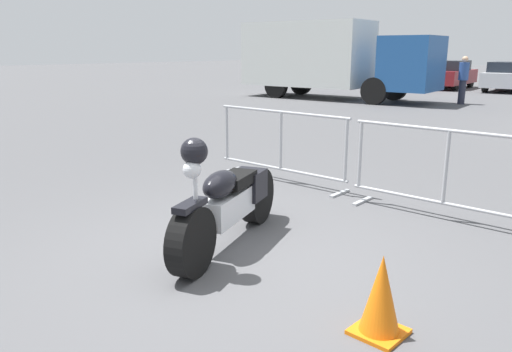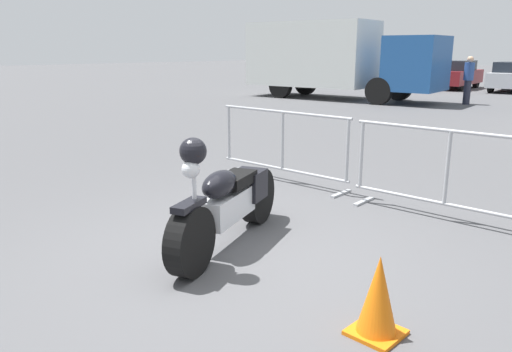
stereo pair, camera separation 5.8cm
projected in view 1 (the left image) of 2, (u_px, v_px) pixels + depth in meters
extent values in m
plane|color=#4C4C4F|center=(244.00, 258.00, 4.76)|extent=(120.00, 120.00, 0.00)
cylinder|color=black|center=(191.00, 242.00, 4.33)|extent=(0.39, 0.65, 0.63)
cylinder|color=black|center=(257.00, 196.00, 5.69)|extent=(0.39, 0.65, 0.63)
cube|color=silver|center=(229.00, 206.00, 4.98)|extent=(0.52, 0.85, 0.27)
ellipsoid|color=black|center=(220.00, 184.00, 4.76)|extent=(0.44, 0.60, 0.25)
cube|color=black|center=(236.00, 179.00, 5.08)|extent=(0.44, 0.57, 0.12)
cube|color=black|center=(248.00, 184.00, 5.42)|extent=(0.42, 0.44, 0.31)
cube|color=black|center=(190.00, 205.00, 4.24)|extent=(0.27, 0.41, 0.06)
cylinder|color=silver|center=(195.00, 188.00, 4.30)|extent=(0.05, 0.05, 0.44)
sphere|color=silver|center=(192.00, 169.00, 4.21)|extent=(0.16, 0.16, 0.16)
sphere|color=black|center=(194.00, 151.00, 4.22)|extent=(0.23, 0.23, 0.23)
cylinder|color=#9EA0A5|center=(281.00, 112.00, 7.23)|extent=(2.31, 0.14, 0.04)
cylinder|color=#9EA0A5|center=(280.00, 169.00, 7.44)|extent=(2.31, 0.14, 0.04)
cylinder|color=#9EA0A5|center=(227.00, 133.00, 8.04)|extent=(0.05, 0.05, 0.85)
cylinder|color=#9EA0A5|center=(281.00, 141.00, 7.34)|extent=(0.05, 0.05, 0.85)
cylinder|color=#9EA0A5|center=(346.00, 150.00, 6.64)|extent=(0.05, 0.05, 0.85)
cube|color=#9EA0A5|center=(230.00, 170.00, 8.14)|extent=(0.08, 0.44, 0.03)
cube|color=#9EA0A5|center=(340.00, 193.00, 6.84)|extent=(0.08, 0.44, 0.03)
cylinder|color=#9EA0A5|center=(450.00, 131.00, 5.58)|extent=(2.31, 0.14, 0.04)
cylinder|color=#9EA0A5|center=(443.00, 203.00, 5.79)|extent=(2.31, 0.14, 0.04)
cylinder|color=#9EA0A5|center=(360.00, 155.00, 6.38)|extent=(0.05, 0.05, 0.85)
cylinder|color=#9EA0A5|center=(446.00, 168.00, 5.69)|extent=(0.05, 0.05, 0.85)
cube|color=#9EA0A5|center=(362.00, 201.00, 6.49)|extent=(0.08, 0.44, 0.03)
cube|color=silver|center=(307.00, 54.00, 20.11)|extent=(5.24, 2.89, 2.50)
cube|color=#1E4C8C|center=(412.00, 64.00, 17.71)|extent=(2.05, 2.39, 1.90)
cylinder|color=black|center=(395.00, 88.00, 19.24)|extent=(0.99, 0.39, 0.96)
cylinder|color=black|center=(374.00, 91.00, 17.73)|extent=(0.99, 0.39, 0.96)
cylinder|color=black|center=(301.00, 83.00, 21.66)|extent=(0.99, 0.39, 0.96)
cylinder|color=black|center=(276.00, 86.00, 20.16)|extent=(0.99, 0.39, 0.96)
cube|color=black|center=(357.00, 73.00, 28.62)|extent=(2.05, 4.17, 0.66)
cube|color=#1E232B|center=(356.00, 63.00, 28.37)|extent=(1.71, 2.21, 0.47)
cylinder|color=black|center=(356.00, 77.00, 30.08)|extent=(0.27, 0.62, 0.60)
cylinder|color=black|center=(377.00, 78.00, 29.27)|extent=(0.27, 0.62, 0.60)
cylinder|color=black|center=(335.00, 79.00, 28.10)|extent=(0.27, 0.62, 0.60)
cylinder|color=black|center=(358.00, 80.00, 27.29)|extent=(0.27, 0.62, 0.60)
cube|color=white|center=(397.00, 75.00, 26.56)|extent=(2.17, 4.42, 0.69)
cube|color=#1E232B|center=(397.00, 63.00, 26.29)|extent=(1.81, 2.33, 0.50)
cylinder|color=black|center=(394.00, 78.00, 28.10)|extent=(0.28, 0.65, 0.63)
cylinder|color=black|center=(419.00, 79.00, 27.25)|extent=(0.28, 0.65, 0.63)
cylinder|color=black|center=(373.00, 81.00, 26.00)|extent=(0.28, 0.65, 0.63)
cylinder|color=black|center=(400.00, 82.00, 25.15)|extent=(0.28, 0.65, 0.63)
cube|color=maroon|center=(449.00, 77.00, 24.96)|extent=(2.07, 4.21, 0.66)
cube|color=#1E232B|center=(450.00, 65.00, 24.71)|extent=(1.73, 2.23, 0.47)
cylinder|color=black|center=(443.00, 81.00, 26.43)|extent=(0.27, 0.62, 0.60)
cylinder|color=black|center=(470.00, 82.00, 25.62)|extent=(0.27, 0.62, 0.60)
cylinder|color=black|center=(426.00, 83.00, 24.43)|extent=(0.27, 0.62, 0.60)
cylinder|color=black|center=(455.00, 84.00, 23.62)|extent=(0.27, 0.62, 0.60)
cube|color=#B7BABF|center=(508.00, 79.00, 23.31)|extent=(2.03, 4.14, 0.65)
cube|color=#1E232B|center=(509.00, 67.00, 23.07)|extent=(1.70, 2.19, 0.46)
cylinder|color=black|center=(498.00, 83.00, 24.77)|extent=(0.27, 0.61, 0.59)
cylinder|color=black|center=(485.00, 86.00, 22.80)|extent=(0.27, 0.61, 0.59)
cylinder|color=#262838|center=(462.00, 92.00, 17.91)|extent=(0.34, 0.34, 0.85)
cylinder|color=#2D4C8C|center=(464.00, 71.00, 17.73)|extent=(0.48, 0.48, 0.62)
sphere|color=tan|center=(465.00, 59.00, 17.62)|extent=(0.22, 0.22, 0.22)
cube|color=orange|center=(379.00, 332.00, 3.50)|extent=(0.34, 0.34, 0.03)
cone|color=orange|center=(381.00, 293.00, 3.42)|extent=(0.28, 0.28, 0.56)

